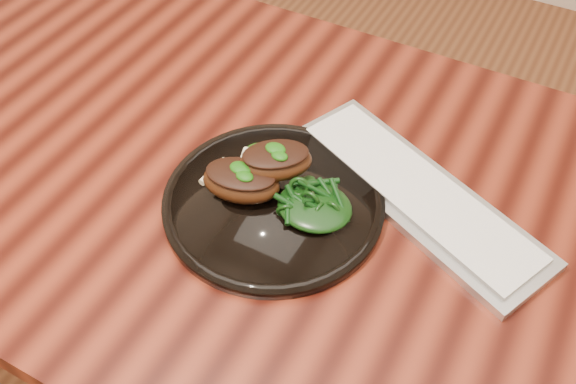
% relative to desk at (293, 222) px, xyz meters
% --- Properties ---
extents(desk, '(1.60, 0.80, 0.75)m').
position_rel_desk_xyz_m(desk, '(0.00, 0.00, 0.00)').
color(desk, black).
rests_on(desk, ground).
extents(plate, '(0.31, 0.31, 0.02)m').
position_rel_desk_xyz_m(plate, '(-0.01, -0.05, 0.09)').
color(plate, black).
rests_on(plate, desk).
extents(lamb_chop_front, '(0.12, 0.09, 0.05)m').
position_rel_desk_xyz_m(lamb_chop_front, '(-0.05, -0.06, 0.12)').
color(lamb_chop_front, '#3B1C0B').
rests_on(lamb_chop_front, plate).
extents(lamb_chop_back, '(0.12, 0.11, 0.05)m').
position_rel_desk_xyz_m(lamb_chop_back, '(-0.02, -0.02, 0.14)').
color(lamb_chop_back, '#3B1C0B').
rests_on(lamb_chop_back, plate).
extents(herb_smear, '(0.09, 0.06, 0.01)m').
position_rel_desk_xyz_m(herb_smear, '(-0.04, 0.02, 0.10)').
color(herb_smear, '#0B4107').
rests_on(herb_smear, plate).
extents(greens_heap, '(0.10, 0.10, 0.04)m').
position_rel_desk_xyz_m(greens_heap, '(0.05, -0.04, 0.12)').
color(greens_heap, black).
rests_on(greens_heap, plate).
extents(keyboard, '(0.43, 0.28, 0.02)m').
position_rel_desk_xyz_m(keyboard, '(0.16, 0.06, 0.09)').
color(keyboard, '#BBBEC0').
rests_on(keyboard, desk).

